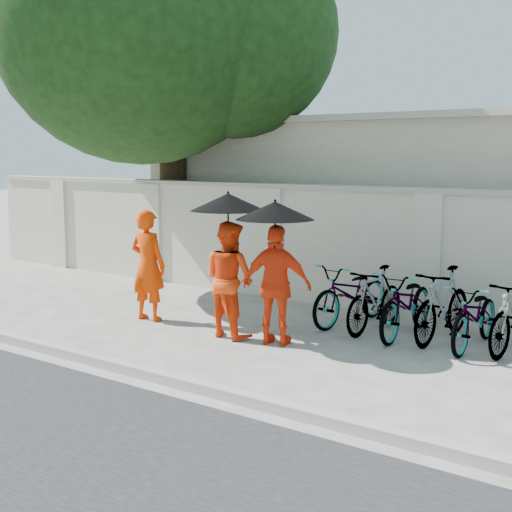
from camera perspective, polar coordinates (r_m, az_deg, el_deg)
The scene contains 15 objects.
ground at distance 10.14m, azimuth -4.15°, elevation -6.77°, with size 80.00×80.00×0.00m, color #AFADA7.
kerb at distance 8.96m, azimuth -11.35°, elevation -8.53°, with size 40.00×0.16×0.12m, color #A5A494.
compound_wall at distance 12.02m, azimuth 9.49°, elevation 0.36°, with size 20.00×0.30×2.00m, color beige.
building_behind at distance 15.10m, azimuth 19.59°, elevation 3.86°, with size 14.00×6.00×3.20m, color beige.
shade_tree at distance 14.68m, azimuth -7.79°, elevation 17.85°, with size 6.70×6.20×8.20m.
monk_left at distance 11.32m, azimuth -8.64°, elevation -0.74°, with size 0.64×0.42×1.75m, color #ED3903.
monk_center at distance 10.20m, azimuth -2.15°, elevation -1.86°, with size 0.81×0.63×1.67m, color #FB410F.
parasol_center at distance 9.97m, azimuth -2.25°, elevation 4.33°, with size 1.07×1.07×1.12m.
monk_right at distance 9.74m, azimuth 1.68°, elevation -2.35°, with size 0.98×0.41×1.66m, color #FF3A11.
parasol_right at distance 9.53m, azimuth 1.53°, elevation 3.65°, with size 1.07×1.07×1.04m.
bike_0 at distance 11.08m, azimuth 7.65°, elevation -2.99°, with size 0.64×1.82×0.96m, color gray.
bike_1 at distance 10.67m, azimuth 9.49°, elevation -3.45°, with size 0.45×1.61×0.97m, color gray.
bike_2 at distance 10.47m, azimuth 12.01°, elevation -3.71°, with size 0.65×1.85×0.97m, color gray.
bike_3 at distance 10.32m, azimuth 14.70°, elevation -3.79°, with size 0.49×1.73×1.04m, color gray.
bike_4 at distance 10.08m, azimuth 17.17°, elevation -4.58°, with size 0.60×1.72×0.90m, color gray.
Camera 1 is at (6.42, -7.41, 2.61)m, focal length 50.00 mm.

